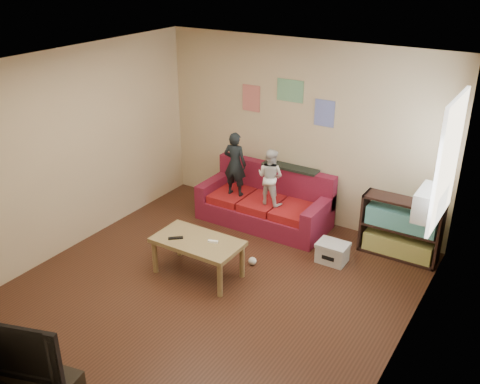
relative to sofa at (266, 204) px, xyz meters
The scene contains 16 objects.
room_shell 2.34m from the sofa, 81.28° to the right, with size 4.52×5.02×2.72m.
sofa is the anchor object (origin of this frame).
child_a 0.78m from the sofa, 159.78° to the right, with size 0.36×0.23×0.98m, color black.
child_b 0.58m from the sofa, 48.36° to the right, with size 0.41×0.32×0.84m, color silver.
coffee_table 1.75m from the sofa, 90.34° to the right, with size 1.11×0.61×0.50m.
remote 1.89m from the sofa, 97.97° to the right, with size 0.19×0.05×0.02m, color black.
game_controller 1.71m from the sofa, 83.60° to the right, with size 0.13×0.04×0.03m, color white.
bookshelf 2.02m from the sofa, ahead, with size 1.04×0.31×0.83m.
window 2.90m from the sofa, ahead, with size 0.04×1.08×1.48m, color white.
ac_unit 2.57m from the sofa, ahead, with size 0.28×0.55×0.35m, color #B7B2A3.
artwork_left 1.61m from the sofa, 141.37° to the left, with size 0.30×0.01×0.40m, color #D87266.
artwork_center 1.72m from the sofa, 74.86° to the left, with size 0.42×0.01×0.32m, color #72B27F.
artwork_right 1.62m from the sofa, 32.69° to the left, with size 0.30×0.01×0.38m, color #727FCC.
file_box 1.44m from the sofa, 22.81° to the right, with size 0.40×0.31×0.28m.
television 4.33m from the sofa, 91.01° to the right, with size 0.98×0.13×0.56m, color black.
tissue 1.29m from the sofa, 68.67° to the right, with size 0.11×0.11×0.11m, color silver.
Camera 1 is at (3.19, -4.33, 3.81)m, focal length 40.00 mm.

